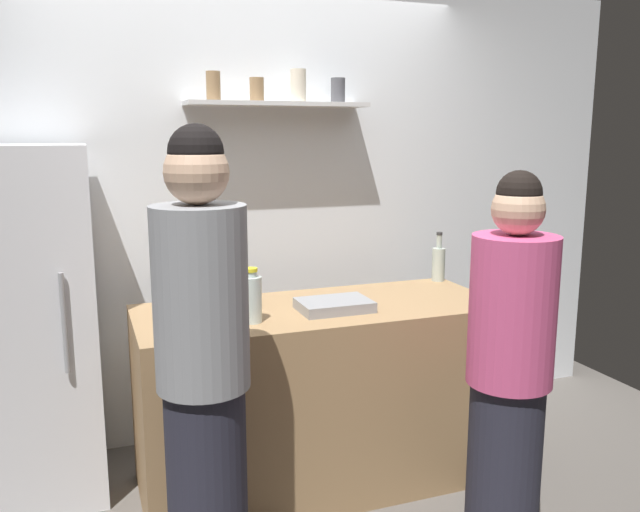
{
  "coord_description": "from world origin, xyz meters",
  "views": [
    {
      "loc": [
        -0.89,
        -2.4,
        1.75
      ],
      "look_at": [
        0.17,
        0.49,
        1.16
      ],
      "focal_mm": 36.69,
      "sensor_mm": 36.0,
      "label": 1
    }
  ],
  "objects_px": {
    "refrigerator": "(28,327)",
    "utensil_holder": "(204,308)",
    "wine_bottle_pale_glass": "(438,263)",
    "water_bottle_plastic": "(252,298)",
    "person_grey_hoodie": "(203,373)",
    "person_pink_top": "(509,374)",
    "wine_bottle_amber_glass": "(240,278)",
    "baking_pan": "(334,305)"
  },
  "relations": [
    {
      "from": "wine_bottle_pale_glass",
      "to": "person_grey_hoodie",
      "type": "relative_size",
      "value": 0.16
    },
    {
      "from": "water_bottle_plastic",
      "to": "baking_pan",
      "type": "bearing_deg",
      "value": 7.81
    },
    {
      "from": "refrigerator",
      "to": "baking_pan",
      "type": "distance_m",
      "value": 1.45
    },
    {
      "from": "wine_bottle_amber_glass",
      "to": "person_grey_hoodie",
      "type": "height_order",
      "value": "person_grey_hoodie"
    },
    {
      "from": "utensil_holder",
      "to": "water_bottle_plastic",
      "type": "distance_m",
      "value": 0.23
    },
    {
      "from": "water_bottle_plastic",
      "to": "person_grey_hoodie",
      "type": "xyz_separation_m",
      "value": [
        -0.31,
        -0.49,
        -0.13
      ]
    },
    {
      "from": "baking_pan",
      "to": "wine_bottle_amber_glass",
      "type": "bearing_deg",
      "value": 137.95
    },
    {
      "from": "wine_bottle_pale_glass",
      "to": "person_grey_hoodie",
      "type": "xyz_separation_m",
      "value": [
        -1.52,
        -0.93,
        -0.13
      ]
    },
    {
      "from": "utensil_holder",
      "to": "person_grey_hoodie",
      "type": "distance_m",
      "value": 0.61
    },
    {
      "from": "refrigerator",
      "to": "person_pink_top",
      "type": "distance_m",
      "value": 2.19
    },
    {
      "from": "refrigerator",
      "to": "utensil_holder",
      "type": "distance_m",
      "value": 0.87
    },
    {
      "from": "utensil_holder",
      "to": "wine_bottle_pale_glass",
      "type": "relative_size",
      "value": 0.78
    },
    {
      "from": "utensil_holder",
      "to": "wine_bottle_amber_glass",
      "type": "xyz_separation_m",
      "value": [
        0.24,
        0.3,
        0.06
      ]
    },
    {
      "from": "utensil_holder",
      "to": "wine_bottle_pale_glass",
      "type": "bearing_deg",
      "value": 13.63
    },
    {
      "from": "water_bottle_plastic",
      "to": "person_pink_top",
      "type": "relative_size",
      "value": 0.15
    },
    {
      "from": "wine_bottle_pale_glass",
      "to": "water_bottle_plastic",
      "type": "distance_m",
      "value": 1.29
    },
    {
      "from": "utensil_holder",
      "to": "wine_bottle_pale_glass",
      "type": "xyz_separation_m",
      "value": [
        1.4,
        0.34,
        0.05
      ]
    },
    {
      "from": "refrigerator",
      "to": "wine_bottle_amber_glass",
      "type": "bearing_deg",
      "value": -6.22
    },
    {
      "from": "utensil_holder",
      "to": "person_pink_top",
      "type": "xyz_separation_m",
      "value": [
        1.08,
        -0.77,
        -0.18
      ]
    },
    {
      "from": "baking_pan",
      "to": "wine_bottle_pale_glass",
      "type": "height_order",
      "value": "wine_bottle_pale_glass"
    },
    {
      "from": "person_pink_top",
      "to": "person_grey_hoodie",
      "type": "bearing_deg",
      "value": -166.3
    },
    {
      "from": "wine_bottle_amber_glass",
      "to": "water_bottle_plastic",
      "type": "height_order",
      "value": "wine_bottle_amber_glass"
    },
    {
      "from": "person_pink_top",
      "to": "person_grey_hoodie",
      "type": "xyz_separation_m",
      "value": [
        -1.19,
        0.18,
        0.1
      ]
    },
    {
      "from": "utensil_holder",
      "to": "refrigerator",
      "type": "bearing_deg",
      "value": 152.01
    },
    {
      "from": "person_grey_hoodie",
      "to": "wine_bottle_pale_glass",
      "type": "bearing_deg",
      "value": 16.38
    },
    {
      "from": "water_bottle_plastic",
      "to": "wine_bottle_pale_glass",
      "type": "bearing_deg",
      "value": 20.12
    },
    {
      "from": "refrigerator",
      "to": "utensil_holder",
      "type": "relative_size",
      "value": 7.75
    },
    {
      "from": "person_grey_hoodie",
      "to": "water_bottle_plastic",
      "type": "bearing_deg",
      "value": 42.64
    },
    {
      "from": "refrigerator",
      "to": "person_grey_hoodie",
      "type": "bearing_deg",
      "value": -56.85
    },
    {
      "from": "refrigerator",
      "to": "baking_pan",
      "type": "relative_size",
      "value": 4.99
    },
    {
      "from": "utensil_holder",
      "to": "water_bottle_plastic",
      "type": "relative_size",
      "value": 0.88
    },
    {
      "from": "refrigerator",
      "to": "wine_bottle_pale_glass",
      "type": "xyz_separation_m",
      "value": [
        2.16,
        -0.06,
        0.17
      ]
    },
    {
      "from": "wine_bottle_pale_glass",
      "to": "baking_pan",
      "type": "bearing_deg",
      "value": -154.0
    },
    {
      "from": "person_pink_top",
      "to": "person_grey_hoodie",
      "type": "distance_m",
      "value": 1.21
    },
    {
      "from": "wine_bottle_pale_glass",
      "to": "person_pink_top",
      "type": "relative_size",
      "value": 0.17
    },
    {
      "from": "refrigerator",
      "to": "person_pink_top",
      "type": "xyz_separation_m",
      "value": [
        1.84,
        -1.18,
        -0.06
      ]
    },
    {
      "from": "person_pink_top",
      "to": "wine_bottle_pale_glass",
      "type": "bearing_deg",
      "value": 96.43
    },
    {
      "from": "water_bottle_plastic",
      "to": "person_pink_top",
      "type": "bearing_deg",
      "value": -37.19
    },
    {
      "from": "wine_bottle_amber_glass",
      "to": "water_bottle_plastic",
      "type": "relative_size",
      "value": 1.26
    },
    {
      "from": "water_bottle_plastic",
      "to": "person_grey_hoodie",
      "type": "height_order",
      "value": "person_grey_hoodie"
    },
    {
      "from": "refrigerator",
      "to": "utensil_holder",
      "type": "height_order",
      "value": "refrigerator"
    },
    {
      "from": "utensil_holder",
      "to": "wine_bottle_pale_glass",
      "type": "height_order",
      "value": "wine_bottle_pale_glass"
    }
  ]
}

